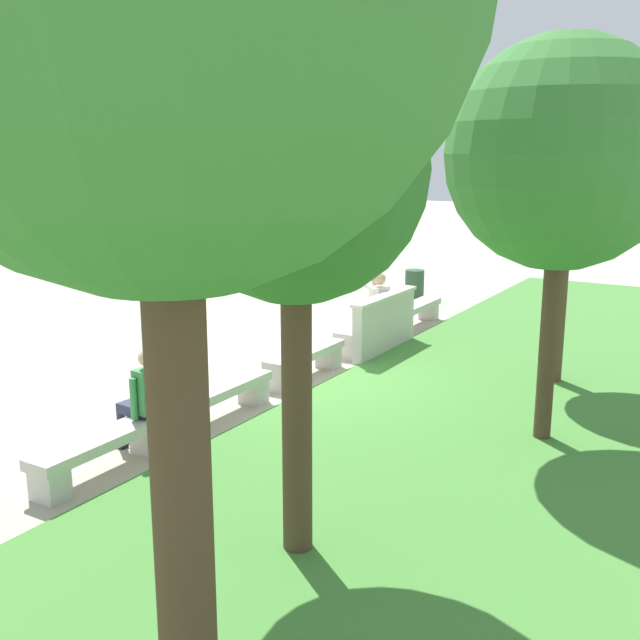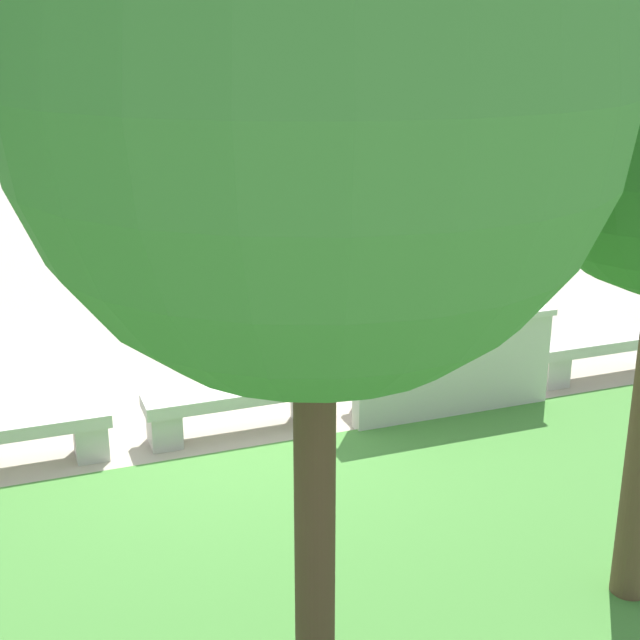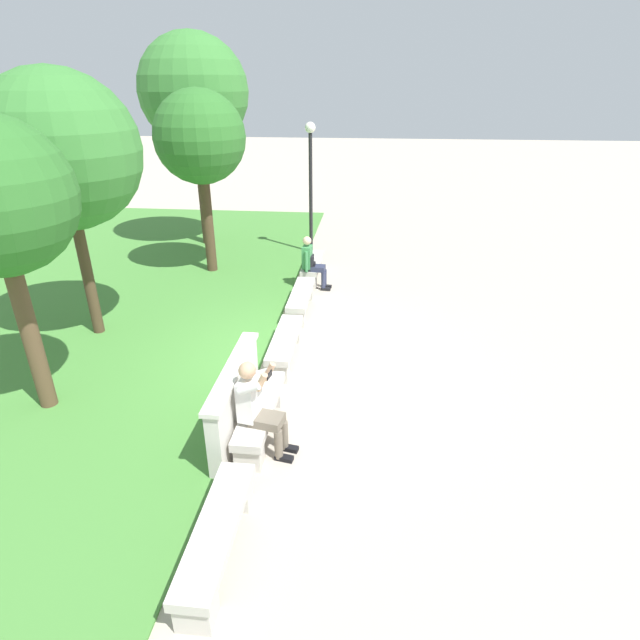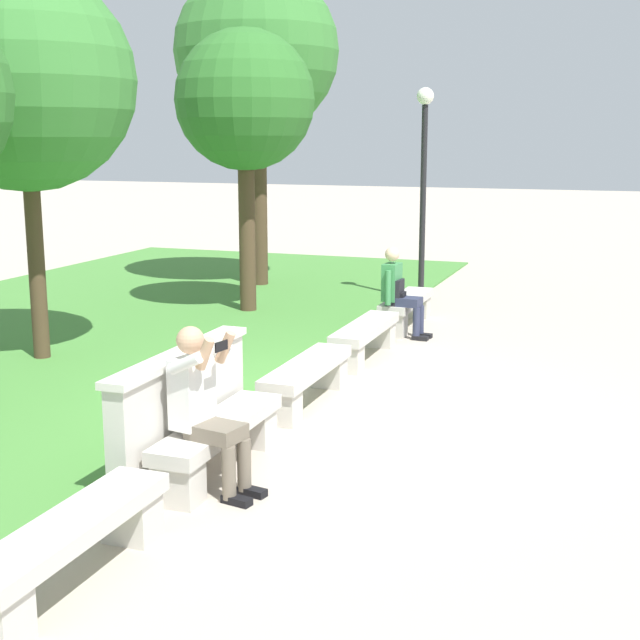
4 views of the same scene
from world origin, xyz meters
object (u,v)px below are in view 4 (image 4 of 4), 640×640
(person_photographer, at_px, (204,401))
(tree_left_background, at_px, (245,102))
(person_distant, at_px, (399,289))
(bench_near, at_px, (219,438))
(backpack, at_px, (396,293))
(tree_behind_wall, at_px, (257,53))
(bench_far, at_px, (365,336))
(bench_end, at_px, (407,307))
(bench_mid, at_px, (307,377))
(bench_main, at_px, (71,542))
(lamp_post, at_px, (424,162))
(tree_right_background, at_px, (25,81))

(person_photographer, relative_size, tree_left_background, 0.30)
(person_photographer, height_order, person_distant, person_photographer)
(bench_near, distance_m, person_photographer, 0.60)
(backpack, xyz_separation_m, tree_behind_wall, (3.34, 3.54, 3.59))
(bench_far, relative_size, bench_end, 1.00)
(bench_mid, height_order, bench_end, same)
(person_photographer, bearing_deg, bench_main, 177.40)
(backpack, distance_m, tree_behind_wall, 6.05)
(bench_near, bearing_deg, tree_behind_wall, 21.76)
(bench_mid, height_order, lamp_post, lamp_post)
(bench_near, bearing_deg, tree_left_background, 22.53)
(tree_left_background, height_order, lamp_post, tree_left_background)
(bench_far, height_order, lamp_post, lamp_post)
(person_photographer, bearing_deg, bench_near, 10.89)
(bench_near, xyz_separation_m, tree_behind_wall, (8.83, 3.52, 3.92))
(tree_behind_wall, distance_m, tree_right_background, 6.19)
(backpack, bearing_deg, lamp_post, 6.23)
(person_photographer, distance_m, tree_behind_wall, 10.49)
(person_distant, height_order, tree_right_background, tree_right_background)
(bench_far, relative_size, tree_left_background, 0.40)
(bench_main, relative_size, tree_behind_wall, 0.31)
(bench_mid, distance_m, person_distant, 3.44)
(backpack, distance_m, tree_right_background, 5.49)
(bench_end, xyz_separation_m, lamp_post, (2.06, 0.28, 2.05))
(tree_behind_wall, bearing_deg, tree_right_background, 177.30)
(tree_right_background, bearing_deg, bench_end, -47.44)
(tree_right_background, bearing_deg, person_photographer, -128.45)
(bench_near, bearing_deg, tree_right_background, 54.76)
(person_photographer, xyz_separation_m, tree_right_background, (3.09, 3.89, 2.66))
(person_distant, relative_size, tree_left_background, 0.29)
(bench_mid, bearing_deg, tree_left_background, 31.44)
(tree_left_background, bearing_deg, person_distant, -108.90)
(bench_far, bearing_deg, bench_mid, 180.00)
(bench_far, bearing_deg, person_distant, -2.79)
(tree_left_background, bearing_deg, tree_right_background, 162.87)
(bench_main, relative_size, person_photographer, 1.34)
(bench_near, xyz_separation_m, person_photographer, (-0.40, -0.08, 0.44))
(bench_far, distance_m, person_distant, 1.41)
(bench_mid, bearing_deg, tree_right_background, 80.64)
(tree_left_background, bearing_deg, bench_end, -94.87)
(person_photographer, bearing_deg, person_distant, 0.10)
(bench_mid, bearing_deg, bench_far, 0.00)
(person_photographer, distance_m, lamp_post, 8.80)
(backpack, height_order, tree_behind_wall, tree_behind_wall)
(bench_main, xyz_separation_m, bench_near, (2.06, 0.00, 0.00))
(lamp_post, bearing_deg, tree_behind_wall, 80.00)
(person_distant, bearing_deg, tree_right_background, 125.76)
(bench_mid, relative_size, tree_left_background, 0.40)
(bench_end, bearing_deg, person_photographer, -179.34)
(person_distant, bearing_deg, bench_near, 179.31)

